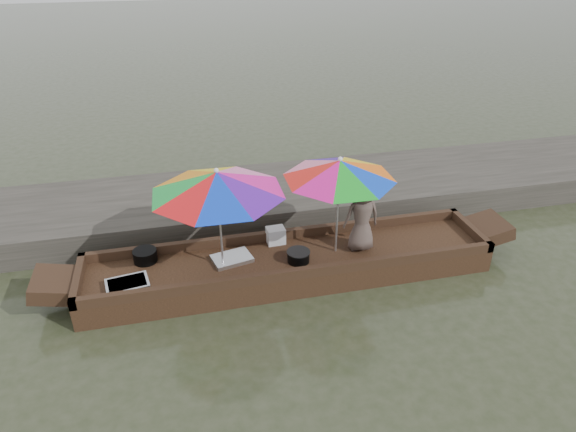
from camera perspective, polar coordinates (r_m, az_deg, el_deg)
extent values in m
plane|color=#2A321C|center=(7.97, 0.17, -6.66)|extent=(80.00, 80.00, 0.00)
cube|color=#2D2B26|center=(9.69, -2.86, 1.92)|extent=(22.00, 2.20, 0.50)
cube|color=black|center=(7.87, 0.17, -5.62)|extent=(6.14, 1.20, 0.35)
cylinder|color=black|center=(7.91, -15.59, -4.28)|extent=(0.35, 0.35, 0.19)
cube|color=silver|center=(7.45, -17.41, -7.32)|extent=(0.62, 0.48, 0.09)
cube|color=silver|center=(7.72, -6.26, -4.72)|extent=(0.64, 0.51, 0.06)
cylinder|color=black|center=(7.63, 1.16, -4.54)|extent=(0.33, 0.33, 0.16)
cube|color=silver|center=(8.05, -1.38, -2.17)|extent=(0.29, 0.23, 0.26)
imported|color=#50413A|center=(7.78, 8.20, -0.05)|extent=(0.55, 0.37, 1.12)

